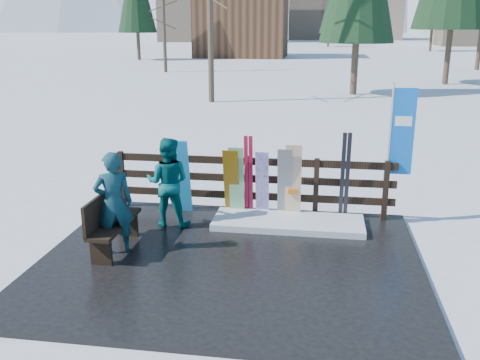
% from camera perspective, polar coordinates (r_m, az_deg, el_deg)
% --- Properties ---
extents(ground, '(700.00, 700.00, 0.00)m').
position_cam_1_polar(ground, '(8.64, -1.05, -8.87)').
color(ground, white).
rests_on(ground, ground).
extents(deck, '(6.00, 5.00, 0.08)m').
position_cam_1_polar(deck, '(8.63, -1.05, -8.63)').
color(deck, black).
rests_on(deck, ground).
extents(fence, '(5.60, 0.10, 1.15)m').
position_cam_1_polar(fence, '(10.42, 0.97, -0.07)').
color(fence, black).
rests_on(fence, deck).
extents(snow_patch, '(2.77, 1.00, 0.12)m').
position_cam_1_polar(snow_patch, '(9.97, 5.16, -4.54)').
color(snow_patch, white).
rests_on(snow_patch, deck).
extents(bench, '(0.40, 1.50, 0.97)m').
position_cam_1_polar(bench, '(9.03, -13.69, -4.14)').
color(bench, black).
rests_on(bench, deck).
extents(snowboard_0, '(0.30, 0.33, 1.49)m').
position_cam_1_polar(snowboard_0, '(10.43, -6.16, 0.34)').
color(snowboard_0, '#2094CD').
rests_on(snowboard_0, deck).
extents(snowboard_1, '(0.29, 0.23, 1.39)m').
position_cam_1_polar(snowboard_1, '(10.23, -0.37, -0.18)').
color(snowboard_1, silver).
rests_on(snowboard_1, deck).
extents(snowboard_2, '(0.29, 0.35, 1.34)m').
position_cam_1_polar(snowboard_2, '(10.25, -0.92, -0.27)').
color(snowboard_2, orange).
rests_on(snowboard_2, deck).
extents(snowboard_3, '(0.25, 0.28, 1.32)m').
position_cam_1_polar(snowboard_3, '(10.18, 2.38, -0.47)').
color(snowboard_3, white).
rests_on(snowboard_3, deck).
extents(snowboard_4, '(0.27, 0.31, 1.39)m').
position_cam_1_polar(snowboard_4, '(10.13, 4.78, -0.38)').
color(snowboard_4, black).
rests_on(snowboard_4, deck).
extents(snowboard_5, '(0.30, 0.20, 1.47)m').
position_cam_1_polar(snowboard_5, '(10.11, 5.69, -0.21)').
color(snowboard_5, white).
rests_on(snowboard_5, deck).
extents(ski_pair_a, '(0.16, 0.18, 1.60)m').
position_cam_1_polar(ski_pair_a, '(10.24, 0.92, 0.44)').
color(ski_pair_a, '#AF1533').
rests_on(ski_pair_a, deck).
extents(ski_pair_b, '(0.17, 0.21, 1.72)m').
position_cam_1_polar(ski_pair_b, '(10.15, 11.13, 0.33)').
color(ski_pair_b, black).
rests_on(ski_pair_b, deck).
extents(rental_flag, '(0.45, 0.04, 2.60)m').
position_cam_1_polar(rental_flag, '(10.25, 16.62, 4.43)').
color(rental_flag, silver).
rests_on(rental_flag, deck).
extents(person_front, '(0.73, 0.64, 1.69)m').
position_cam_1_polar(person_front, '(8.78, -13.33, -2.42)').
color(person_front, '#195C55').
rests_on(person_front, deck).
extents(person_back, '(0.83, 0.66, 1.66)m').
position_cam_1_polar(person_back, '(9.81, -7.69, -0.24)').
color(person_back, '#075759').
rests_on(person_back, deck).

